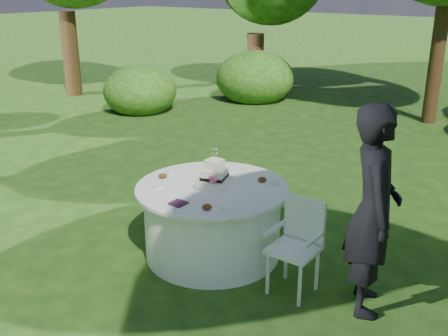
{
  "coord_description": "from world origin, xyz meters",
  "views": [
    {
      "loc": [
        3.03,
        -3.9,
        2.74
      ],
      "look_at": [
        0.15,
        0.0,
        1.0
      ],
      "focal_mm": 42.0,
      "sensor_mm": 36.0,
      "label": 1
    }
  ],
  "objects_px": {
    "cake": "(214,177)",
    "chair": "(298,239)",
    "guest": "(373,211)",
    "napkins": "(178,203)",
    "table": "(212,220)"
  },
  "relations": [
    {
      "from": "table",
      "to": "cake",
      "type": "xyz_separation_m",
      "value": [
        0.04,
        -0.01,
        0.5
      ]
    },
    {
      "from": "chair",
      "to": "table",
      "type": "bearing_deg",
      "value": 176.9
    },
    {
      "from": "table",
      "to": "cake",
      "type": "distance_m",
      "value": 0.5
    },
    {
      "from": "guest",
      "to": "cake",
      "type": "height_order",
      "value": "guest"
    },
    {
      "from": "napkins",
      "to": "table",
      "type": "relative_size",
      "value": 0.09
    },
    {
      "from": "table",
      "to": "chair",
      "type": "distance_m",
      "value": 1.04
    },
    {
      "from": "guest",
      "to": "cake",
      "type": "relative_size",
      "value": 4.41
    },
    {
      "from": "cake",
      "to": "chair",
      "type": "xyz_separation_m",
      "value": [
        0.99,
        -0.04,
        -0.37
      ]
    },
    {
      "from": "guest",
      "to": "cake",
      "type": "distance_m",
      "value": 1.62
    },
    {
      "from": "napkins",
      "to": "cake",
      "type": "bearing_deg",
      "value": 87.87
    },
    {
      "from": "guest",
      "to": "chair",
      "type": "bearing_deg",
      "value": 73.89
    },
    {
      "from": "napkins",
      "to": "guest",
      "type": "bearing_deg",
      "value": 20.4
    },
    {
      "from": "napkins",
      "to": "cake",
      "type": "xyz_separation_m",
      "value": [
        0.02,
        0.53,
        0.1
      ]
    },
    {
      "from": "guest",
      "to": "chair",
      "type": "xyz_separation_m",
      "value": [
        -0.62,
        -0.12,
        -0.41
      ]
    },
    {
      "from": "napkins",
      "to": "table",
      "type": "bearing_deg",
      "value": 92.16
    }
  ]
}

